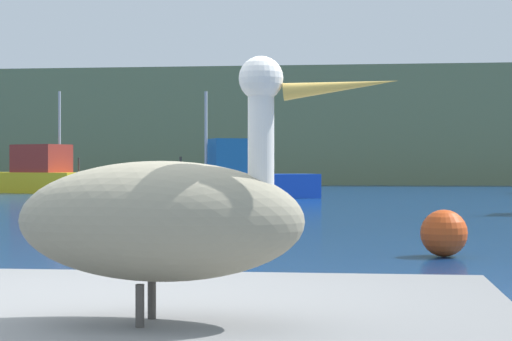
% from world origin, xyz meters
% --- Properties ---
extents(hillside_backdrop, '(140.00, 13.49, 8.05)m').
position_xyz_m(hillside_backdrop, '(0.00, 64.24, 4.02)').
color(hillside_backdrop, '#6B7A51').
rests_on(hillside_backdrop, ground).
extents(pelican, '(1.32, 0.50, 0.92)m').
position_xyz_m(pelican, '(0.62, -0.64, 1.18)').
color(pelican, gray).
rests_on(pelican, pier_dock).
extents(fishing_boat_yellow, '(6.97, 4.59, 4.87)m').
position_xyz_m(fishing_boat_yellow, '(-14.66, 39.32, 0.87)').
color(fishing_boat_yellow, yellow).
rests_on(fishing_boat_yellow, ground).
extents(fishing_boat_blue, '(5.95, 3.96, 4.30)m').
position_xyz_m(fishing_boat_blue, '(-3.49, 33.06, 0.84)').
color(fishing_boat_blue, blue).
rests_on(fishing_boat_blue, ground).
extents(mooring_buoy, '(0.70, 0.70, 0.70)m').
position_xyz_m(mooring_buoy, '(2.50, 10.05, 0.35)').
color(mooring_buoy, '#E54C19').
rests_on(mooring_buoy, ground).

